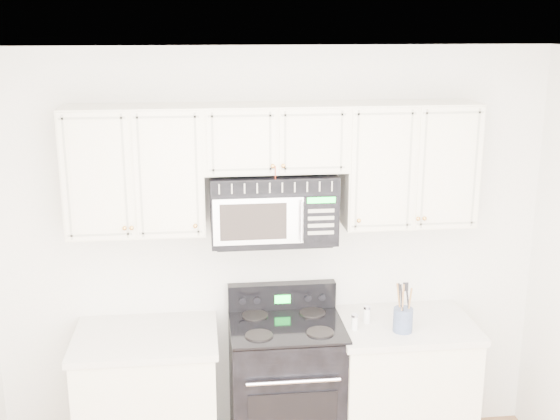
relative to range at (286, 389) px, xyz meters
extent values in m
cube|color=white|center=(-0.06, -1.46, 2.12)|extent=(3.50, 3.50, 0.01)
cube|color=white|center=(-0.06, 0.29, 0.82)|extent=(3.50, 0.01, 2.60)
cube|color=white|center=(-0.86, -0.02, -0.04)|extent=(0.82, 0.63, 0.88)
cube|color=silver|center=(-0.86, -0.02, 0.42)|extent=(0.86, 0.65, 0.04)
cube|color=white|center=(0.74, -0.02, -0.04)|extent=(0.82, 0.63, 0.88)
cube|color=silver|center=(0.74, -0.02, 0.42)|extent=(0.86, 0.65, 0.04)
cube|color=black|center=(0.00, 0.00, -0.02)|extent=(0.70, 0.60, 0.92)
cylinder|color=silver|center=(0.00, -0.33, 0.24)|extent=(0.55, 0.02, 0.02)
cube|color=black|center=(0.00, 0.00, 0.44)|extent=(0.70, 0.60, 0.02)
cube|color=black|center=(0.00, 0.25, 0.53)|extent=(0.70, 0.08, 0.18)
cube|color=#08F733|center=(0.00, 0.21, 0.53)|extent=(0.10, 0.00, 0.06)
cube|color=white|center=(-0.88, 0.13, 1.41)|extent=(0.80, 0.33, 0.75)
cube|color=white|center=(0.76, 0.13, 1.41)|extent=(0.80, 0.33, 0.75)
cube|color=white|center=(-0.06, 0.13, 1.59)|extent=(0.84, 0.33, 0.39)
sphere|color=gold|center=(-0.90, -0.06, 1.12)|extent=(0.03, 0.03, 0.03)
sphere|color=gold|center=(-0.54, -0.06, 1.12)|extent=(0.03, 0.03, 0.03)
sphere|color=gold|center=(0.42, -0.06, 1.12)|extent=(0.03, 0.03, 0.03)
sphere|color=gold|center=(0.78, -0.06, 1.12)|extent=(0.03, 0.03, 0.03)
sphere|color=gold|center=(-0.09, -0.06, 1.46)|extent=(0.03, 0.03, 0.03)
sphere|color=gold|center=(-0.03, -0.06, 1.46)|extent=(0.03, 0.03, 0.03)
cylinder|color=#B62A13|center=(-0.07, -0.06, 1.39)|extent=(0.00, 0.00, 0.12)
sphere|color=gold|center=(-0.07, -0.06, 1.33)|extent=(0.04, 0.04, 0.04)
cube|color=black|center=(-0.07, 0.11, 1.17)|extent=(0.75, 0.37, 0.41)
cube|color=#A8A699|center=(-0.07, -0.07, 1.34)|extent=(0.73, 0.01, 0.07)
cube|color=silver|center=(-0.18, -0.08, 1.14)|extent=(0.52, 0.01, 0.28)
cube|color=black|center=(-0.21, -0.09, 1.14)|extent=(0.39, 0.01, 0.22)
cube|color=black|center=(0.19, -0.08, 1.14)|extent=(0.20, 0.01, 0.28)
cube|color=#08F733|center=(0.19, -0.09, 1.26)|extent=(0.16, 0.00, 0.03)
cylinder|color=silver|center=(0.07, -0.12, 1.14)|extent=(0.02, 0.02, 0.24)
cylinder|color=#4F5C8F|center=(0.69, -0.15, 0.51)|extent=(0.12, 0.12, 0.15)
cylinder|color=#AD7844|center=(0.72, -0.15, 0.58)|extent=(0.01, 0.01, 0.26)
cylinder|color=black|center=(0.67, -0.13, 0.59)|extent=(0.01, 0.01, 0.28)
cylinder|color=#AD7844|center=(0.67, -0.18, 0.60)|extent=(0.01, 0.01, 0.30)
cylinder|color=black|center=(0.72, -0.15, 0.58)|extent=(0.01, 0.01, 0.26)
cylinder|color=#AD7844|center=(0.67, -0.13, 0.59)|extent=(0.01, 0.01, 0.28)
cylinder|color=black|center=(0.67, -0.18, 0.60)|extent=(0.01, 0.01, 0.30)
cylinder|color=white|center=(0.40, -0.10, 0.48)|extent=(0.04, 0.04, 0.08)
cylinder|color=silver|center=(0.40, -0.10, 0.53)|extent=(0.04, 0.04, 0.02)
cylinder|color=white|center=(0.50, 0.00, 0.48)|extent=(0.04, 0.04, 0.09)
cylinder|color=silver|center=(0.50, 0.00, 0.54)|extent=(0.05, 0.05, 0.02)
camera|label=1|loc=(-0.50, -3.95, 2.27)|focal=45.00mm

